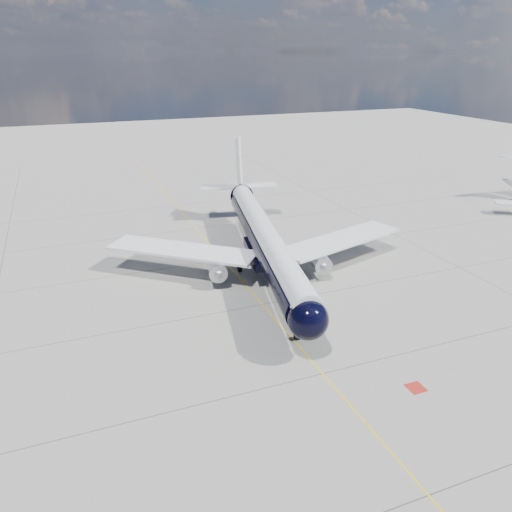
# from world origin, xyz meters

# --- Properties ---
(ground) EXTENTS (320.00, 320.00, 0.00)m
(ground) POSITION_xyz_m (0.00, 30.00, 0.00)
(ground) COLOR gray
(ground) RESTS_ON ground
(taxiway_centerline) EXTENTS (0.16, 160.00, 0.01)m
(taxiway_centerline) POSITION_xyz_m (0.00, 25.00, 0.00)
(taxiway_centerline) COLOR yellow
(taxiway_centerline) RESTS_ON ground
(red_marking) EXTENTS (1.60, 1.60, 0.01)m
(red_marking) POSITION_xyz_m (6.80, -10.00, 0.00)
(red_marking) COLOR maroon
(red_marking) RESTS_ON ground
(main_airliner) EXTENTS (41.78, 51.50, 14.99)m
(main_airliner) POSITION_xyz_m (4.23, 19.91, 4.65)
(main_airliner) COLOR black
(main_airliner) RESTS_ON ground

